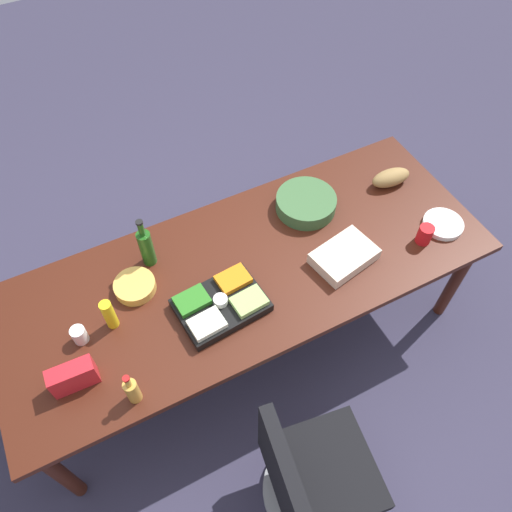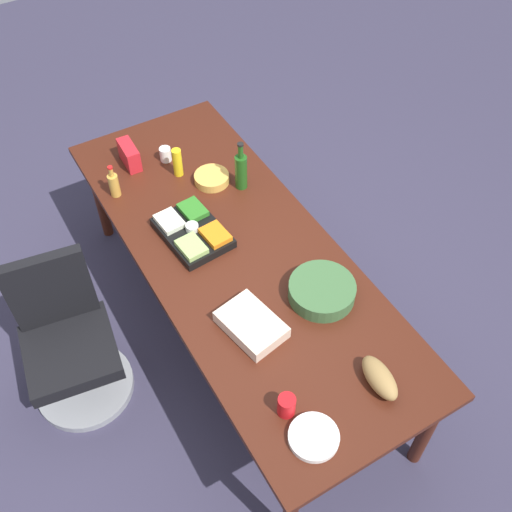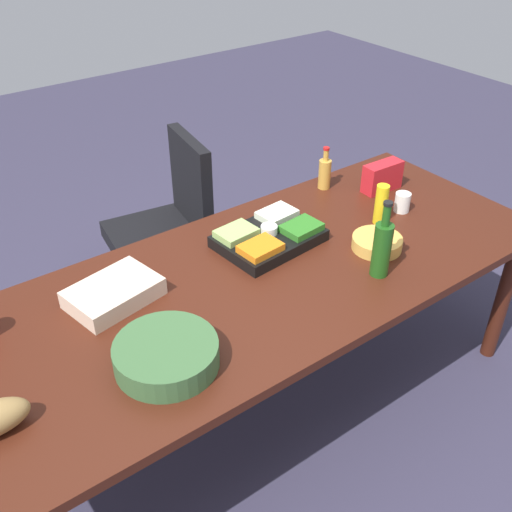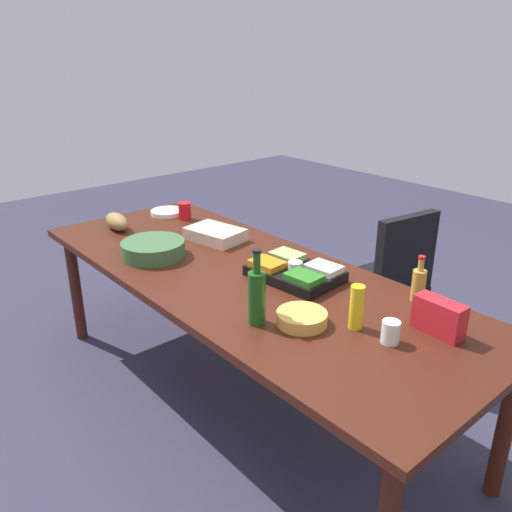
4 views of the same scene
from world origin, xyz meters
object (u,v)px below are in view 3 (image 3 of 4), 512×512
(paper_cup, at_px, (402,202))
(dressing_bottle, at_px, (325,173))
(chip_bag_red, at_px, (382,177))
(mustard_bottle, at_px, (382,205))
(conference_table, at_px, (249,292))
(office_chair, at_px, (167,243))
(salad_bowl, at_px, (166,355))
(chip_bowl, at_px, (377,243))
(wine_bottle, at_px, (382,247))
(sheet_cake, at_px, (114,293))
(veggie_tray, at_px, (269,236))

(paper_cup, relative_size, dressing_bottle, 0.42)
(chip_bag_red, xyz_separation_m, mustard_bottle, (-0.23, -0.22, 0.02))
(paper_cup, bearing_deg, conference_table, -179.27)
(office_chair, xyz_separation_m, dressing_bottle, (0.59, -0.58, 0.48))
(salad_bowl, bearing_deg, dressing_bottle, 26.69)
(chip_bowl, bearing_deg, office_chair, 109.90)
(wine_bottle, bearing_deg, dressing_bottle, 65.04)
(office_chair, bearing_deg, conference_table, -98.74)
(mustard_bottle, height_order, sheet_cake, mustard_bottle)
(salad_bowl, relative_size, chip_bowl, 1.63)
(salad_bowl, distance_m, paper_cup, 1.38)
(conference_table, relative_size, chip_bowl, 12.48)
(office_chair, xyz_separation_m, mustard_bottle, (0.57, -0.98, 0.49))
(dressing_bottle, relative_size, mustard_bottle, 1.16)
(chip_bag_red, bearing_deg, chip_bowl, -138.17)
(salad_bowl, height_order, dressing_bottle, dressing_bottle)
(salad_bowl, xyz_separation_m, dressing_bottle, (1.22, 0.61, 0.04))
(wine_bottle, xyz_separation_m, dressing_bottle, (0.31, 0.67, -0.04))
(veggie_tray, bearing_deg, wine_bottle, -63.54)
(veggie_tray, bearing_deg, chip_bowl, -41.15)
(veggie_tray, xyz_separation_m, sheet_cake, (-0.69, 0.03, -0.00))
(chip_bag_red, distance_m, veggie_tray, 0.74)
(chip_bag_red, bearing_deg, salad_bowl, -163.17)
(veggie_tray, relative_size, mustard_bottle, 2.43)
(conference_table, xyz_separation_m, veggie_tray, (0.22, 0.15, 0.10))
(veggie_tray, distance_m, sheet_cake, 0.69)
(wine_bottle, height_order, veggie_tray, wine_bottle)
(mustard_bottle, bearing_deg, office_chair, 120.01)
(chip_bag_red, xyz_separation_m, dressing_bottle, (-0.21, 0.18, 0.01))
(office_chair, relative_size, wine_bottle, 2.91)
(conference_table, relative_size, mustard_bottle, 14.13)
(conference_table, bearing_deg, chip_bag_red, 12.65)
(veggie_tray, relative_size, chip_bowl, 2.14)
(sheet_cake, bearing_deg, dressing_bottle, 9.79)
(chip_bag_red, bearing_deg, veggie_tray, -175.41)
(paper_cup, relative_size, mustard_bottle, 0.49)
(veggie_tray, bearing_deg, dressing_bottle, 24.65)
(sheet_cake, bearing_deg, conference_table, -21.24)
(conference_table, distance_m, office_chair, 1.04)
(conference_table, distance_m, mustard_bottle, 0.73)
(wine_bottle, height_order, chip_bowl, wine_bottle)
(office_chair, xyz_separation_m, salad_bowl, (-0.63, -1.20, 0.45))
(office_chair, bearing_deg, paper_cup, -53.15)
(sheet_cake, bearing_deg, chip_bag_red, 1.14)
(office_chair, distance_m, wine_bottle, 1.38)
(office_chair, xyz_separation_m, sheet_cake, (-0.63, -0.79, 0.44))
(sheet_cake, height_order, chip_bowl, sheet_cake)
(paper_cup, bearing_deg, chip_bag_red, 69.15)
(conference_table, distance_m, salad_bowl, 0.54)
(paper_cup, xyz_separation_m, chip_bowl, (-0.32, -0.15, -0.02))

